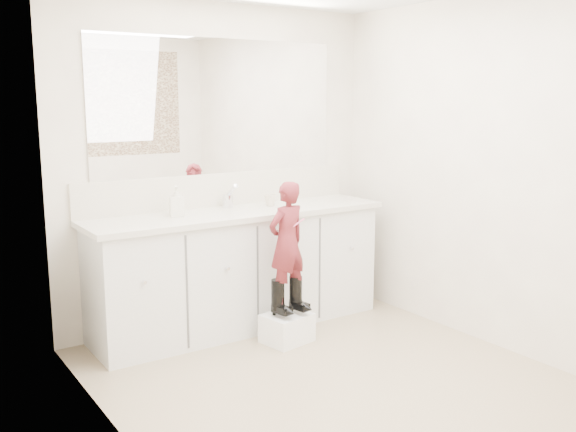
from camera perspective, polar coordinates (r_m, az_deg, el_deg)
floor at (r=4.02m, az=4.57°, el=-14.66°), size 3.00×3.00×0.00m
wall_back at (r=4.93m, az=-6.10°, el=4.51°), size 2.60×0.00×2.60m
wall_left at (r=3.05m, az=-14.65°, el=0.64°), size 0.00×3.00×3.00m
wall_right at (r=4.60m, az=17.66°, el=3.66°), size 0.00×3.00×3.00m
vanity_cabinet at (r=4.83m, az=-4.41°, el=-4.94°), size 2.20×0.55×0.85m
countertop at (r=4.72m, az=-4.39°, el=0.24°), size 2.28×0.58×0.04m
backsplash at (r=4.94m, az=-5.98°, el=2.36°), size 2.28×0.03×0.25m
mirror at (r=4.90m, az=-6.14°, el=9.63°), size 2.00×0.02×1.00m
faucet at (r=4.85m, az=-5.36°, el=1.34°), size 0.08×0.08×0.10m
cup at (r=4.91m, az=-1.60°, el=1.42°), size 0.10×0.10×0.09m
soap_bottle at (r=4.54m, az=-9.89°, el=1.31°), size 0.12×0.12×0.21m
step_stool at (r=4.60m, az=-0.10°, el=-9.92°), size 0.36×0.32×0.20m
boot_left at (r=4.49m, az=-0.91°, el=-7.31°), size 0.13×0.19×0.26m
boot_right at (r=4.57m, az=0.69°, el=-6.99°), size 0.13×0.19×0.26m
toddler at (r=4.43m, az=-0.11°, el=-2.33°), size 0.34×0.25×0.84m
toothbrush at (r=4.42m, az=0.84°, el=-0.66°), size 0.14×0.04×0.06m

